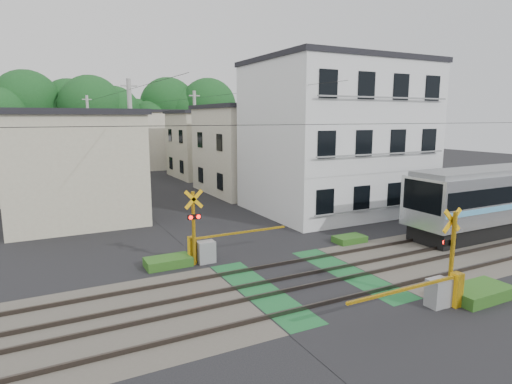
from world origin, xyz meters
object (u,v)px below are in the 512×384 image
apartment_block (336,137)px  pedestrian (137,166)px  crossing_signal_near (442,285)px  crossing_signal_far (203,246)px

apartment_block → pedestrian: (-7.61, 23.25, -3.82)m
crossing_signal_near → crossing_signal_far: (-5.17, 7.31, 0.00)m
apartment_block → pedestrian: size_ratio=6.08×
crossing_signal_near → apartment_block: size_ratio=0.46×
crossing_signal_far → apartment_block: size_ratio=0.46×
apartment_block → pedestrian: 24.76m
crossing_signal_near → pedestrian: bearing=92.7°
crossing_signal_far → apartment_block: bearing=27.8°
crossing_signal_far → apartment_block: (11.09, 5.84, 3.94)m
crossing_signal_far → pedestrian: (3.48, 29.09, 0.13)m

